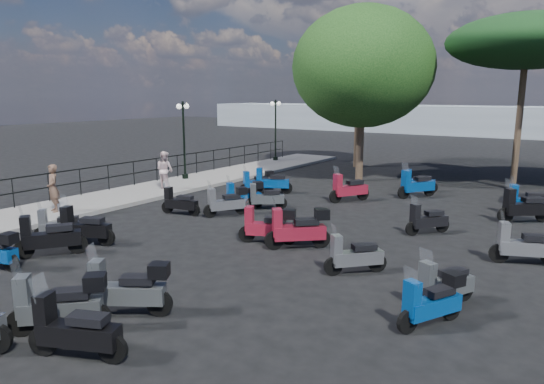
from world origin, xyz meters
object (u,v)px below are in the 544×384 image
Objects in this scene: scooter_14 at (349,189)px; scooter_5 at (257,182)px; woman at (53,188)px; scooter_25 at (524,208)px; pine_0 at (527,42)px; pine_2 at (359,60)px; scooter_21 at (416,185)px; scooter_18 at (354,256)px; scooter_4 at (244,196)px; scooter_9 at (265,198)px; scooter_20 at (427,220)px; scooter_23 at (443,286)px; pedestrian_far at (165,170)px; scooter_16 at (59,305)px; broadleaf_tree at (363,67)px; scooter_3 at (179,203)px; scooter_24 at (524,246)px; scooter_2 at (84,228)px; scooter_8 at (226,202)px; scooter_22 at (432,302)px; scooter_7 at (49,238)px; lamp_post_1 at (184,135)px; scooter_19 at (268,226)px; lamp_post_2 at (276,126)px; scooter_1 at (60,227)px; scooter_15 at (419,182)px; scooter_10 at (271,182)px; scooter_13 at (298,229)px; scooter_17 at (74,331)px; scooter_26 at (528,202)px; scooter_12 at (128,289)px.

scooter_5 is at bearing 38.90° from scooter_14.
woman is 16.00m from scooter_25.
pine_0 reaches higher than pine_2.
scooter_18 is at bearing 132.14° from scooter_21.
scooter_14 is at bearing -97.63° from scooter_4.
scooter_9 reaches higher than scooter_20.
scooter_23 is 20.19m from pine_2.
pedestrian_far is 1.16× the size of scooter_16.
scooter_23 is 0.18× the size of broadleaf_tree.
scooter_3 is 0.95× the size of scooter_24.
scooter_2 reaches higher than scooter_8.
scooter_4 reaches higher than scooter_20.
scooter_3 is 10.47m from scooter_22.
pine_0 is at bearing -81.42° from scooter_7.
lamp_post_1 is 2.47× the size of scooter_25.
scooter_4 is 0.91× the size of scooter_19.
scooter_22 is 0.94× the size of scooter_25.
lamp_post_2 is 16.85m from scooter_25.
scooter_25 is (2.24, 3.17, 0.09)m from scooter_20.
broadleaf_tree is 1.10× the size of pine_0.
scooter_16 is (5.12, -3.26, 0.10)m from scooter_1.
pine_2 reaches higher than scooter_23.
scooter_7 is at bearing 42.66° from scooter_23.
scooter_3 is 4.69m from scooter_5.
scooter_23 is at bearing -60.29° from pine_2.
scooter_15 is 12.23m from scooter_23.
lamp_post_2 is 3.04× the size of scooter_1.
lamp_post_1 is 0.51× the size of pine_2.
woman reaches higher than scooter_10.
scooter_23 is at bearing -90.56° from scooter_16.
scooter_8 reaches higher than scooter_1.
pedestrian_far is 1.12× the size of scooter_13.
scooter_4 is 1.12× the size of scooter_20.
scooter_3 is at bearing -103.24° from broadleaf_tree.
pedestrian_far is 5.30m from scooter_8.
scooter_8 is 5.18m from scooter_14.
pine_0 reaches higher than scooter_16.
scooter_10 is at bearing -140.76° from pine_0.
scooter_9 is 10.77m from scooter_17.
lamp_post_2 is 17.55m from scooter_13.
scooter_18 is 0.78× the size of scooter_26.
scooter_13 is 0.97× the size of scooter_25.
pine_2 reaches higher than scooter_2.
broadleaf_tree reaches higher than scooter_2.
scooter_5 is at bearing -8.01° from scooter_12.
scooter_21 is at bearing -43.65° from scooter_22.
scooter_13 is at bearing -111.58° from scooter_19.
scooter_19 is at bearing -174.56° from scooter_10.
scooter_23 is at bearing 142.09° from scooter_24.
scooter_25 is at bearing -126.00° from scooter_4.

